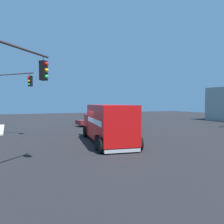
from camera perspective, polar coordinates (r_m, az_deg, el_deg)
ground_plane at (r=18.13m, az=-3.18°, el=-7.53°), size 100.00×100.00×0.00m
delivery_truck at (r=17.24m, az=-1.11°, el=-2.87°), size 8.70×4.11×2.96m
traffic_light_primary at (r=9.78m, az=-24.37°, el=5.64°), size 2.90×2.73×5.66m
traffic_light_secondary at (r=23.64m, az=-25.03°, el=4.44°), size 3.67×3.26×5.90m
pickup_maroon at (r=30.21m, az=-3.98°, el=-2.16°), size 2.57×5.33×1.38m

